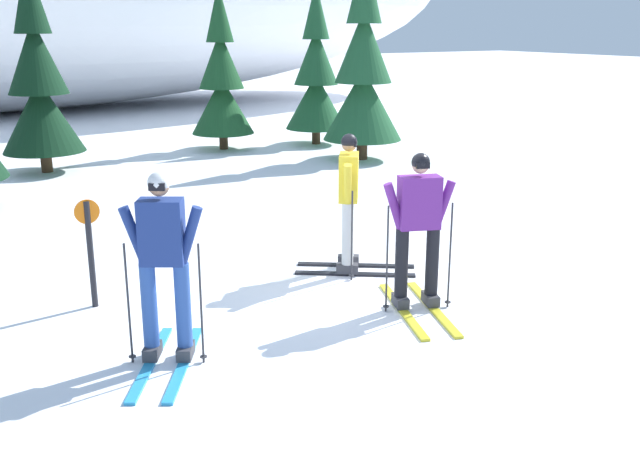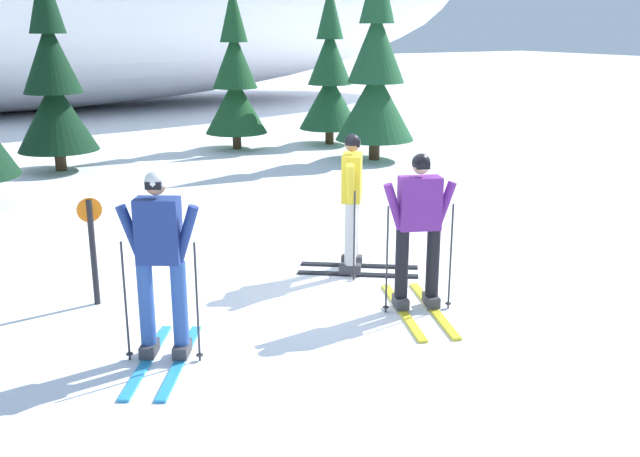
% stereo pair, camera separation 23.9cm
% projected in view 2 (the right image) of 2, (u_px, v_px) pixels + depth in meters
% --- Properties ---
extents(ground_plane, '(120.00, 120.00, 0.00)m').
position_uv_depth(ground_plane, '(312.00, 294.00, 8.80)').
color(ground_plane, white).
extents(skier_yellow_jacket, '(1.55, 1.27, 1.82)m').
position_uv_depth(skier_yellow_jacket, '(352.00, 199.00, 9.34)').
color(skier_yellow_jacket, black).
rests_on(skier_yellow_jacket, ground).
extents(skier_purple_jacket, '(1.00, 1.73, 1.80)m').
position_uv_depth(skier_purple_jacket, '(419.00, 228.00, 8.08)').
color(skier_purple_jacket, gold).
rests_on(skier_purple_jacket, ground).
extents(skier_navy_jacket, '(1.17, 1.58, 1.86)m').
position_uv_depth(skier_navy_jacket, '(160.00, 262.00, 6.84)').
color(skier_navy_jacket, '#2893CC').
rests_on(skier_navy_jacket, ground).
extents(pine_tree_center_left, '(1.74, 1.74, 4.51)m').
position_uv_depth(pine_tree_center_left, '(53.00, 84.00, 15.66)').
color(pine_tree_center_left, '#47301E').
rests_on(pine_tree_center_left, ground).
extents(pine_tree_center_right, '(1.60, 1.60, 4.13)m').
position_uv_depth(pine_tree_center_right, '(235.00, 81.00, 18.52)').
color(pine_tree_center_right, '#47301E').
rests_on(pine_tree_center_right, ground).
extents(pine_tree_right, '(1.86, 1.86, 4.82)m').
position_uv_depth(pine_tree_right, '(376.00, 74.00, 16.91)').
color(pine_tree_right, '#47301E').
rests_on(pine_tree_right, ground).
extents(pine_tree_far_right, '(1.63, 1.63, 4.22)m').
position_uv_depth(pine_tree_far_right, '(330.00, 78.00, 19.25)').
color(pine_tree_far_right, '#47301E').
rests_on(pine_tree_far_right, ground).
extents(trail_marker_post, '(0.28, 0.07, 1.27)m').
position_uv_depth(trail_marker_post, '(92.00, 244.00, 8.28)').
color(trail_marker_post, black).
rests_on(trail_marker_post, ground).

